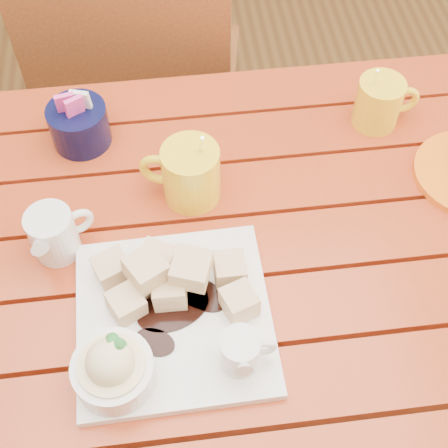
{
  "coord_description": "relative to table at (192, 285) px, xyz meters",
  "views": [
    {
      "loc": [
        -0.01,
        -0.52,
        1.57
      ],
      "look_at": [
        0.05,
        -0.0,
        0.82
      ],
      "focal_mm": 50.0,
      "sensor_mm": 36.0,
      "label": 1
    }
  ],
  "objects": [
    {
      "name": "dessert_plate",
      "position": [
        -0.05,
        -0.14,
        0.14
      ],
      "size": [
        0.28,
        0.28,
        0.11
      ],
      "rotation": [
        0.0,
        0.0,
        0.02
      ],
      "color": "white",
      "rests_on": "table"
    },
    {
      "name": "table",
      "position": [
        0.0,
        0.0,
        0.0
      ],
      "size": [
        1.2,
        0.79,
        0.75
      ],
      "color": "maroon",
      "rests_on": "ground"
    },
    {
      "name": "sugar_caddy",
      "position": [
        -0.16,
        0.25,
        0.15
      ],
      "size": [
        0.1,
        0.1,
        0.11
      ],
      "color": "black",
      "rests_on": "table"
    },
    {
      "name": "cream_pitcher",
      "position": [
        -0.2,
        0.03,
        0.15
      ],
      "size": [
        0.1,
        0.09,
        0.09
      ],
      "rotation": [
        0.0,
        0.0,
        0.42
      ],
      "color": "white",
      "rests_on": "table"
    },
    {
      "name": "coffee_mug_left",
      "position": [
        0.01,
        0.11,
        0.16
      ],
      "size": [
        0.13,
        0.09,
        0.15
      ],
      "rotation": [
        0.0,
        0.0,
        -0.29
      ],
      "color": "yellow",
      "rests_on": "table"
    },
    {
      "name": "ground",
      "position": [
        0.0,
        -0.0,
        -0.64
      ],
      "size": [
        5.0,
        5.0,
        0.0
      ],
      "primitive_type": "plane",
      "color": "brown",
      "rests_on": "ground"
    },
    {
      "name": "chair_far",
      "position": [
        -0.07,
        0.63,
        -0.12
      ],
      "size": [
        0.52,
        0.52,
        0.94
      ],
      "rotation": [
        0.0,
        0.0,
        2.95
      ],
      "color": "brown",
      "rests_on": "ground"
    },
    {
      "name": "coffee_mug_right",
      "position": [
        0.36,
        0.24,
        0.15
      ],
      "size": [
        0.11,
        0.08,
        0.13
      ],
      "rotation": [
        0.0,
        0.0,
        0.03
      ],
      "color": "yellow",
      "rests_on": "table"
    }
  ]
}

